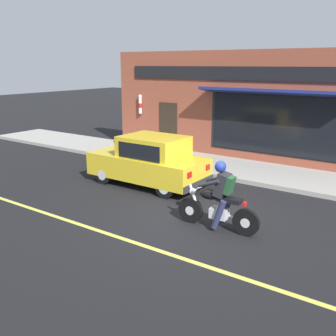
# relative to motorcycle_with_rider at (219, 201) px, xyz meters

# --- Properties ---
(ground_plane) EXTENTS (80.00, 80.00, 0.00)m
(ground_plane) POSITION_rel_motorcycle_with_rider_xyz_m (0.12, 0.68, -0.68)
(ground_plane) COLOR black
(sidewalk_curb) EXTENTS (2.60, 22.00, 0.14)m
(sidewalk_curb) POSITION_rel_motorcycle_with_rider_xyz_m (4.88, 3.68, -0.61)
(sidewalk_curb) COLOR #9E9B93
(sidewalk_curb) RESTS_ON ground
(lane_stripe) EXTENTS (0.12, 19.80, 0.01)m
(lane_stripe) POSITION_rel_motorcycle_with_rider_xyz_m (-1.68, 3.68, -0.67)
(lane_stripe) COLOR #D1C64C
(lane_stripe) RESTS_ON ground
(storefront_building) EXTENTS (1.25, 11.78, 4.20)m
(storefront_building) POSITION_rel_motorcycle_with_rider_xyz_m (6.41, 2.45, 1.43)
(storefront_building) COLOR brown
(storefront_building) RESTS_ON ground
(motorcycle_with_rider) EXTENTS (0.57, 2.02, 1.62)m
(motorcycle_with_rider) POSITION_rel_motorcycle_with_rider_xyz_m (0.00, 0.00, 0.00)
(motorcycle_with_rider) COLOR black
(motorcycle_with_rider) RESTS_ON ground
(car_hatchback) EXTENTS (1.64, 3.78, 1.57)m
(car_hatchback) POSITION_rel_motorcycle_with_rider_xyz_m (1.78, 3.38, 0.09)
(car_hatchback) COLOR black
(car_hatchback) RESTS_ON ground
(traffic_cone) EXTENTS (0.36, 0.36, 0.60)m
(traffic_cone) POSITION_rel_motorcycle_with_rider_xyz_m (5.24, 7.51, -0.25)
(traffic_cone) COLOR black
(traffic_cone) RESTS_ON sidewalk_curb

